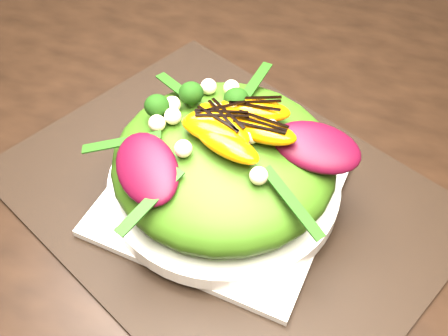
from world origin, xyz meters
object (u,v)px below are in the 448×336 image
(lettuce_mound, at_px, (224,160))
(plate_base, at_px, (224,191))
(dining_table, at_px, (88,79))
(salad_bowl, at_px, (224,183))
(placemat, at_px, (224,194))
(orange_segment, at_px, (229,111))

(lettuce_mound, bearing_deg, plate_base, 0.00)
(dining_table, height_order, plate_base, dining_table)
(plate_base, height_order, salad_bowl, salad_bowl)
(placemat, xyz_separation_m, salad_bowl, (0.00, 0.00, 0.02))
(lettuce_mound, distance_m, orange_segment, 0.05)
(dining_table, xyz_separation_m, placemat, (0.26, -0.15, 0.02))
(lettuce_mound, bearing_deg, salad_bowl, 0.00)
(placemat, bearing_deg, dining_table, 150.56)
(dining_table, xyz_separation_m, salad_bowl, (0.26, -0.15, 0.04))
(placemat, bearing_deg, orange_segment, 96.94)
(placemat, xyz_separation_m, plate_base, (0.00, 0.00, 0.01))
(lettuce_mound, bearing_deg, orange_segment, 96.94)
(placemat, bearing_deg, lettuce_mound, 0.00)
(dining_table, height_order, placemat, dining_table)
(placemat, height_order, orange_segment, orange_segment)
(dining_table, xyz_separation_m, lettuce_mound, (0.26, -0.15, 0.08))
(lettuce_mound, bearing_deg, placemat, 0.00)
(plate_base, height_order, lettuce_mound, lettuce_mound)
(salad_bowl, relative_size, lettuce_mound, 1.07)
(plate_base, bearing_deg, dining_table, 150.56)
(dining_table, distance_m, salad_bowl, 0.30)
(dining_table, distance_m, placemat, 0.30)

